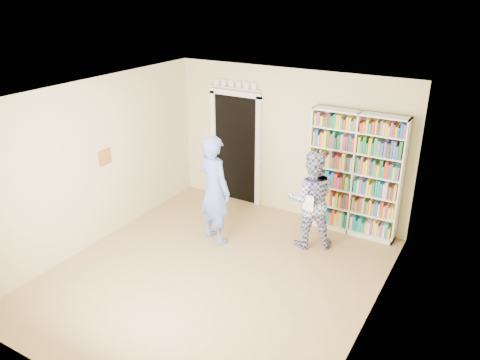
% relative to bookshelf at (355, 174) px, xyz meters
% --- Properties ---
extents(floor, '(5.00, 5.00, 0.00)m').
position_rel_bookshelf_xyz_m(floor, '(-1.30, -2.34, -1.08)').
color(floor, '#A17C4E').
rests_on(floor, ground).
extents(ceiling, '(5.00, 5.00, 0.00)m').
position_rel_bookshelf_xyz_m(ceiling, '(-1.30, -2.34, 1.62)').
color(ceiling, white).
rests_on(ceiling, wall_back).
extents(wall_back, '(4.50, 0.00, 4.50)m').
position_rel_bookshelf_xyz_m(wall_back, '(-1.30, 0.16, 0.27)').
color(wall_back, beige).
rests_on(wall_back, floor).
extents(wall_left, '(0.00, 5.00, 5.00)m').
position_rel_bookshelf_xyz_m(wall_left, '(-3.55, -2.34, 0.27)').
color(wall_left, beige).
rests_on(wall_left, floor).
extents(wall_right, '(0.00, 5.00, 5.00)m').
position_rel_bookshelf_xyz_m(wall_right, '(0.95, -2.34, 0.27)').
color(wall_right, beige).
rests_on(wall_right, floor).
extents(bookshelf, '(1.56, 0.29, 2.14)m').
position_rel_bookshelf_xyz_m(bookshelf, '(0.00, 0.00, 0.00)').
color(bookshelf, white).
rests_on(bookshelf, floor).
extents(doorway, '(1.10, 0.08, 2.43)m').
position_rel_bookshelf_xyz_m(doorway, '(-2.40, 0.13, 0.10)').
color(doorway, black).
rests_on(doorway, floor).
extents(wall_art, '(0.03, 0.25, 0.25)m').
position_rel_bookshelf_xyz_m(wall_art, '(-3.53, -2.14, 0.32)').
color(wall_art, brown).
rests_on(wall_art, wall_left).
extents(man_blue, '(0.78, 0.63, 1.84)m').
position_rel_bookshelf_xyz_m(man_blue, '(-1.87, -1.44, -0.16)').
color(man_blue, '#5B78CB').
rests_on(man_blue, floor).
extents(man_plaid, '(1.00, 0.94, 1.65)m').
position_rel_bookshelf_xyz_m(man_plaid, '(-0.44, -0.81, -0.26)').
color(man_plaid, navy).
rests_on(man_plaid, floor).
extents(paper_sheet, '(0.19, 0.03, 0.26)m').
position_rel_bookshelf_xyz_m(paper_sheet, '(-0.38, -1.07, -0.19)').
color(paper_sheet, white).
rests_on(paper_sheet, man_plaid).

